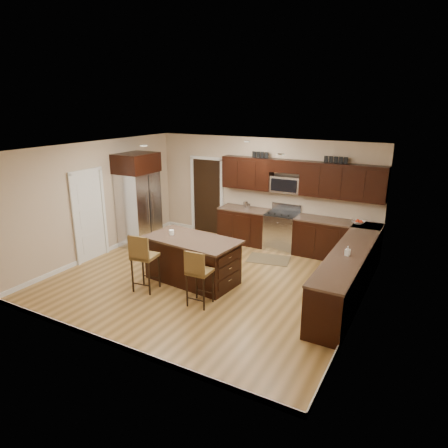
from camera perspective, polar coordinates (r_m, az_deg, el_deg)
The scene contains 22 objects.
floor at distance 8.40m, azimuth -2.35°, elevation -7.89°, with size 6.00×6.00×0.00m, color #A47A41.
ceiling at distance 7.67m, azimuth -2.60°, elevation 10.73°, with size 6.00×6.00×0.00m, color silver.
wall_back at distance 10.31m, azimuth 5.51°, elevation 4.69°, with size 6.00×6.00×0.00m, color #C4AB8D.
wall_left at distance 9.78m, azimuth -17.69°, elevation 3.29°, with size 5.50×5.50×0.00m, color #C4AB8D.
wall_right at distance 6.93m, azimuth 19.27°, elevation -2.39°, with size 5.50×5.50×0.00m, color #C4AB8D.
base_cabinets at distance 8.77m, azimuth 13.35°, elevation -3.99°, with size 4.02×3.96×0.92m.
upper_cabinets at distance 9.70m, azimuth 10.89°, elevation 6.64°, with size 4.00×0.33×0.80m.
range at distance 10.02m, azimuth 8.25°, elevation -0.97°, with size 0.76×0.64×1.11m.
microwave at distance 9.87m, azimuth 8.85°, elevation 5.63°, with size 0.76×0.31×0.40m, color silver.
doorway at distance 11.10m, azimuth -2.41°, elevation 3.97°, with size 0.85×0.03×2.06m, color black.
pantry_door at distance 9.65m, azimuth -18.71°, elevation 0.99°, with size 0.03×0.80×2.04m, color white.
letter_decor at distance 9.67m, azimuth 10.23°, elevation 9.38°, with size 2.20×0.03×0.15m, color black, non-canonical shape.
island at distance 8.20m, azimuth -4.53°, elevation -5.31°, with size 2.00×1.19×0.92m.
stool_left at distance 7.79m, azimuth -11.52°, elevation -4.54°, with size 0.48×0.48×1.16m.
stool_right at distance 7.12m, azimuth -3.75°, elevation -6.80°, with size 0.42×0.42×1.07m.
refrigerator at distance 10.26m, azimuth -12.14°, elevation 3.49°, with size 0.79×1.00×2.35m.
floor_mat at distance 9.46m, azimuth 6.40°, elevation -5.02°, with size 0.97×0.65×0.01m, color brown.
fruit_bowl at distance 9.44m, azimuth 18.67°, elevation 0.22°, with size 0.28×0.28×0.07m, color silver.
soap_bottle at distance 7.43m, azimuth 17.25°, elevation -3.69°, with size 0.08×0.08×0.18m, color #B2B2B2.
canister_tall at distance 10.25m, azimuth 3.12°, elevation 2.73°, with size 0.12×0.12×0.18m, color silver.
canister_short at distance 10.22m, azimuth 3.47°, elevation 2.57°, with size 0.11×0.11×0.14m, color silver.
island_jar at distance 8.29m, azimuth -7.51°, elevation -1.19°, with size 0.10×0.10×0.10m, color white.
Camera 1 is at (3.98, -6.50, 3.55)m, focal length 32.00 mm.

